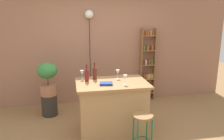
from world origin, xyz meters
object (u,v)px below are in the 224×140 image
spice_shelf (148,64)px  bottle_soda_blue (95,73)px  potted_plant (48,77)px  pendant_globe_light (89,16)px  wine_glass_right (118,72)px  plant_stool (50,105)px  bottle_sauce_amber (87,75)px  cookbook (106,84)px  wine_glass_center (82,73)px  wine_glass_left (125,78)px  bar_stool (143,125)px

spice_shelf → bottle_soda_blue: bearing=-138.5°
potted_plant → pendant_globe_light: bearing=30.8°
bottle_soda_blue → wine_glass_right: bearing=-4.1°
plant_stool → pendant_globe_light: bearing=30.8°
spice_shelf → bottle_sauce_amber: bearing=-139.1°
wine_glass_right → cookbook: (-0.26, -0.32, -0.10)m
potted_plant → wine_glass_center: bearing=-47.1°
plant_stool → cookbook: (1.04, -1.11, 0.75)m
plant_stool → pendant_globe_light: 2.12m
spice_shelf → wine_glass_center: spice_shelf is taller
plant_stool → wine_glass_left: wine_glass_left is taller
plant_stool → potted_plant: potted_plant is taller
bottle_sauce_amber → wine_glass_right: 0.56m
plant_stool → pendant_globe_light: size_ratio=0.21×
spice_shelf → bottle_soda_blue: 1.93m
bottle_sauce_amber → spice_shelf: bearing=40.9°
potted_plant → wine_glass_left: bearing=-40.7°
spice_shelf → cookbook: spice_shelf is taller
potted_plant → plant_stool: bearing=0.0°
plant_stool → bottle_soda_blue: bottle_soda_blue is taller
wine_glass_center → pendant_globe_light: 1.62m
potted_plant → bottle_soda_blue: (0.89, -0.76, 0.23)m
bottle_soda_blue → wine_glass_left: (0.46, -0.40, 0.00)m
bar_stool → spice_shelf: 2.35m
pendant_globe_light → bottle_soda_blue: bearing=-91.8°
bottle_sauce_amber → bottle_soda_blue: size_ratio=0.99×
plant_stool → bar_stool: bearing=-47.5°
bottle_soda_blue → cookbook: bearing=-67.0°
spice_shelf → pendant_globe_light: 1.80m
bar_stool → pendant_globe_light: 2.77m
potted_plant → wine_glass_center: potted_plant is taller
potted_plant → cookbook: (1.04, -1.11, 0.14)m
bar_stool → bottle_soda_blue: size_ratio=2.04×
spice_shelf → cookbook: (-1.29, -1.62, 0.06)m
plant_stool → wine_glass_center: size_ratio=2.74×
potted_plant → pendant_globe_light: 1.62m
wine_glass_center → wine_glass_right: bearing=-6.6°
bar_stool → potted_plant: potted_plant is taller
potted_plant → bar_stool: bearing=-47.5°
potted_plant → wine_glass_left: size_ratio=4.20×
bottle_soda_blue → wine_glass_left: bearing=-41.1°
wine_glass_center → bottle_sauce_amber: bearing=-63.7°
wine_glass_left → plant_stool: bearing=139.3°
bottle_sauce_amber → wine_glass_right: bottle_sauce_amber is taller
wine_glass_right → cookbook: 0.43m
plant_stool → bottle_soda_blue: bearing=-40.6°
plant_stool → wine_glass_right: bearing=-31.3°
pendant_globe_light → bar_stool: bearing=-75.4°
bar_stool → cookbook: 0.88m
cookbook → spice_shelf: bearing=61.2°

